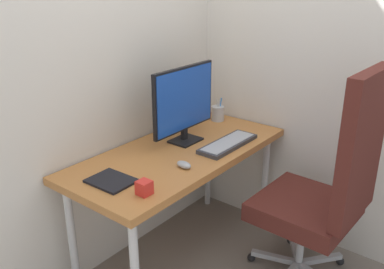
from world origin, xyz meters
TOP-DOWN VIEW (x-y plane):
  - ground_plane at (0.00, 0.00)m, footprint 8.00×8.00m
  - wall_back at (0.00, 0.34)m, footprint 2.87×0.04m
  - wall_side_right at (0.72, -0.22)m, footprint 0.04×2.12m
  - desk at (0.00, 0.00)m, footprint 1.37×0.63m
  - office_chair at (0.30, -0.78)m, footprint 0.57×0.59m
  - monitor at (0.13, 0.07)m, footprint 0.51×0.14m
  - keyboard at (0.23, -0.18)m, footprint 0.43×0.15m
  - mouse at (-0.16, -0.17)m, footprint 0.06×0.10m
  - pen_holder at (0.56, 0.13)m, footprint 0.09×0.09m
  - notebook at (-0.50, 0.01)m, footprint 0.18×0.22m
  - desk_clamp_accessory at (-0.49, -0.20)m, footprint 0.06×0.06m

SIDE VIEW (x-z plane):
  - ground_plane at x=0.00m, z-range 0.00..0.00m
  - office_chair at x=0.30m, z-range -0.01..1.25m
  - desk at x=0.00m, z-range 0.29..1.01m
  - notebook at x=-0.50m, z-range 0.72..0.73m
  - keyboard at x=0.23m, z-range 0.72..0.74m
  - mouse at x=-0.16m, z-range 0.72..0.75m
  - desk_clamp_accessory at x=-0.49m, z-range 0.72..0.78m
  - pen_holder at x=0.56m, z-range 0.69..0.85m
  - monitor at x=0.13m, z-range 0.74..1.19m
  - wall_back at x=0.00m, z-range 0.00..2.80m
  - wall_side_right at x=0.72m, z-range 0.00..2.80m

